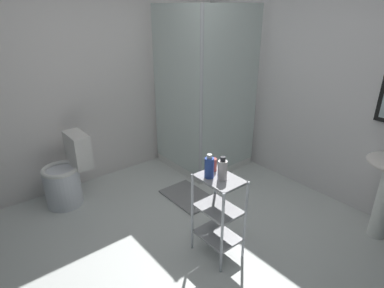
{
  "coord_description": "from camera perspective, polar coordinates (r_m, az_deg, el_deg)",
  "views": [
    {
      "loc": [
        1.65,
        -1.33,
        1.97
      ],
      "look_at": [
        -0.48,
        0.4,
        0.78
      ],
      "focal_mm": 29.84,
      "sensor_mm": 36.0,
      "label": 1
    }
  ],
  "objects": [
    {
      "name": "lotion_bottle_white",
      "position": [
        2.45,
        5.47,
        -4.56
      ],
      "size": [
        0.07,
        0.07,
        0.19
      ],
      "color": "white",
      "rests_on": "storage_cart"
    },
    {
      "name": "toilet",
      "position": [
        3.64,
        -21.48,
        -5.39
      ],
      "size": [
        0.37,
        0.49,
        0.76
      ],
      "color": "white",
      "rests_on": "ground_plane"
    },
    {
      "name": "wall_left",
      "position": [
        3.81,
        -18.4,
        11.4
      ],
      "size": [
        0.1,
        4.2,
        2.5
      ],
      "primitive_type": "cube",
      "color": "white",
      "rests_on": "ground_plane"
    },
    {
      "name": "rinse_cup",
      "position": [
        2.59,
        3.7,
        -3.69
      ],
      "size": [
        0.07,
        0.07,
        0.1
      ],
      "primitive_type": "cylinder",
      "color": "#B24742",
      "rests_on": "storage_cart"
    },
    {
      "name": "shower_stall",
      "position": [
        4.1,
        2.09,
        1.88
      ],
      "size": [
        0.92,
        0.92,
        2.0
      ],
      "color": "white",
      "rests_on": "ground_plane"
    },
    {
      "name": "wall_back",
      "position": [
        3.65,
        23.43,
        10.2
      ],
      "size": [
        4.2,
        0.14,
        2.5
      ],
      "color": "white",
      "rests_on": "ground_plane"
    },
    {
      "name": "storage_cart",
      "position": [
        2.67,
        4.74,
        -11.74
      ],
      "size": [
        0.38,
        0.28,
        0.74
      ],
      "color": "silver",
      "rests_on": "ground_plane"
    },
    {
      "name": "ground_plane",
      "position": [
        2.9,
        -0.23,
        -19.58
      ],
      "size": [
        4.2,
        4.2,
        0.02
      ],
      "primitive_type": "cube",
      "color": "silver"
    },
    {
      "name": "shampoo_bottle_blue",
      "position": [
        2.47,
        3.1,
        -4.16
      ],
      "size": [
        0.07,
        0.07,
        0.2
      ],
      "color": "#2D4DB2",
      "rests_on": "storage_cart"
    },
    {
      "name": "bath_mat",
      "position": [
        3.62,
        -0.66,
        -9.34
      ],
      "size": [
        0.6,
        0.4,
        0.02
      ],
      "primitive_type": "cube",
      "color": "gray",
      "rests_on": "ground_plane"
    }
  ]
}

